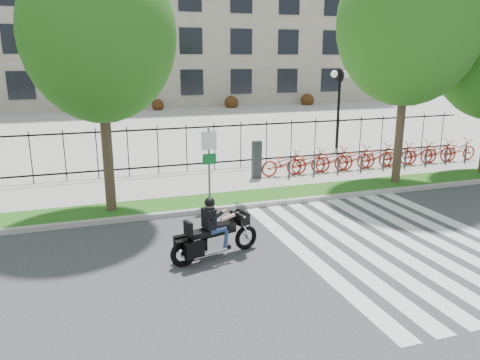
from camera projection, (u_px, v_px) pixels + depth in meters
name	position (u px, v px, depth m)	size (l,w,h in m)	color
ground	(223.00, 268.00, 11.04)	(120.00, 120.00, 0.00)	#343436
curb	(186.00, 213.00, 14.78)	(60.00, 0.20, 0.15)	#A09E97
grass_verge	(180.00, 205.00, 15.56)	(60.00, 1.50, 0.15)	#215214
sidewalk	(167.00, 186.00, 17.84)	(60.00, 3.50, 0.15)	gray
plaza	(123.00, 125.00, 33.91)	(80.00, 34.00, 0.10)	gray
crosswalk_stripes	(395.00, 243.00, 12.55)	(5.70, 8.00, 0.01)	silver
iron_fence	(158.00, 150.00, 19.17)	(30.00, 0.06, 2.00)	black
office_building	(100.00, 7.00, 49.61)	(60.00, 21.90, 20.15)	gray
lamp_post_right	(339.00, 89.00, 24.34)	(1.06, 0.70, 4.25)	black
street_tree_1	(99.00, 34.00, 13.49)	(4.48, 4.48, 7.91)	#3C2E20
street_tree_2	(409.00, 23.00, 16.70)	(5.16, 5.16, 8.84)	#3C2E20
bike_share_station	(376.00, 156.00, 20.31)	(11.16, 0.88, 1.50)	#2D2D33
sign_pole_regulatory	(209.00, 156.00, 15.08)	(0.50, 0.09, 2.50)	#59595B
motorcycle_rider	(215.00, 233.00, 11.50)	(2.42, 1.07, 1.90)	black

